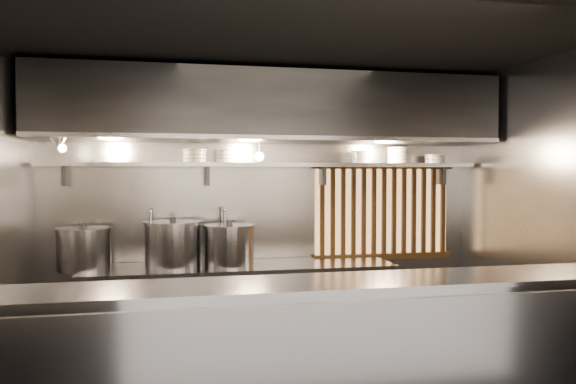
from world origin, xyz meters
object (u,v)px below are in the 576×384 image
object	(u,v)px
heat_lamp	(59,142)
stock_pot_left	(84,249)
pendant_bulb	(259,156)
stock_pot_right	(229,245)
stock_pot_mid	(173,244)

from	to	relation	value
heat_lamp	stock_pot_left	world-z (taller)	heat_lamp
heat_lamp	pendant_bulb	xyz separation A→B (m)	(1.80, 0.35, -0.11)
heat_lamp	stock_pot_right	distance (m)	1.79
pendant_bulb	stock_pot_right	distance (m)	0.92
stock_pot_left	stock_pot_mid	distance (m)	0.81
pendant_bulb	stock_pot_left	bearing A→B (deg)	-178.24
heat_lamp	stock_pot_right	xyz separation A→B (m)	(1.49, 0.25, -0.97)
stock_pot_mid	stock_pot_right	size ratio (longest dim) A/B	1.00
pendant_bulb	stock_pot_mid	distance (m)	1.19
stock_pot_mid	stock_pot_right	xyz separation A→B (m)	(0.53, -0.05, -0.02)
stock_pot_left	stock_pot_mid	world-z (taller)	stock_pot_mid
stock_pot_mid	pendant_bulb	bearing A→B (deg)	3.42
pendant_bulb	stock_pot_left	world-z (taller)	pendant_bulb
stock_pot_left	stock_pot_right	distance (m)	1.34
stock_pot_mid	stock_pot_right	world-z (taller)	stock_pot_mid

